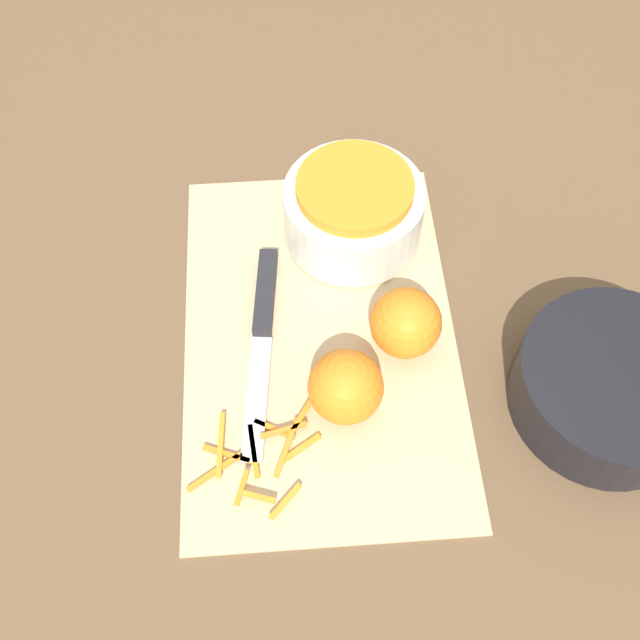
% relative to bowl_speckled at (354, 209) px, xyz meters
% --- Properties ---
extents(ground_plane, '(4.00, 4.00, 0.00)m').
position_rel_bowl_speckled_xyz_m(ground_plane, '(0.14, -0.05, -0.05)').
color(ground_plane, brown).
extents(cutting_board, '(0.46, 0.29, 0.01)m').
position_rel_bowl_speckled_xyz_m(cutting_board, '(0.14, -0.05, -0.04)').
color(cutting_board, '#CCB284').
rests_on(cutting_board, ground_plane).
extents(bowl_speckled, '(0.16, 0.16, 0.09)m').
position_rel_bowl_speckled_xyz_m(bowl_speckled, '(0.00, 0.00, 0.00)').
color(bowl_speckled, silver).
rests_on(bowl_speckled, cutting_board).
extents(bowl_dark, '(0.19, 0.19, 0.07)m').
position_rel_bowl_speckled_xyz_m(bowl_dark, '(0.24, 0.24, -0.01)').
color(bowl_dark, black).
rests_on(bowl_dark, ground_plane).
extents(knife, '(0.25, 0.05, 0.02)m').
position_rel_bowl_speckled_xyz_m(knife, '(0.11, -0.11, -0.03)').
color(knife, '#232328').
rests_on(knife, cutting_board).
extents(orange_left, '(0.08, 0.08, 0.08)m').
position_rel_bowl_speckled_xyz_m(orange_left, '(0.22, -0.03, -0.00)').
color(orange_left, orange).
rests_on(orange_left, cutting_board).
extents(orange_right, '(0.08, 0.08, 0.08)m').
position_rel_bowl_speckled_xyz_m(orange_right, '(0.15, 0.04, -0.00)').
color(orange_right, orange).
rests_on(orange_right, cutting_board).
extents(peel_pile, '(0.12, 0.13, 0.01)m').
position_rel_bowl_speckled_xyz_m(peel_pile, '(0.27, -0.12, -0.04)').
color(peel_pile, orange).
rests_on(peel_pile, cutting_board).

